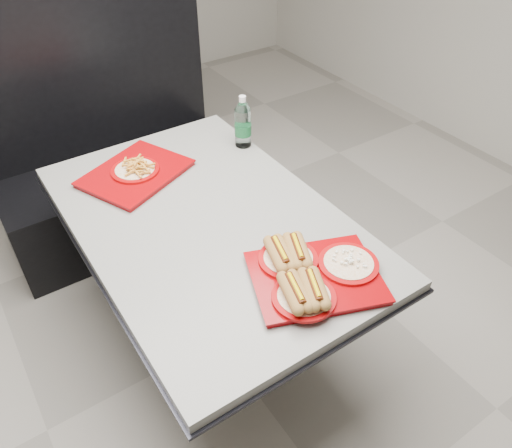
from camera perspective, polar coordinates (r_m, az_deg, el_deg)
ground at (r=2.44m, az=-4.47°, el=-13.14°), size 6.00×6.00×0.00m
diner_table at (r=2.00m, az=-5.30°, el=-2.98°), size 0.92×1.42×0.75m
booth_bench at (r=2.94m, az=-15.80°, el=6.55°), size 1.30×0.57×1.35m
tray_near at (r=1.63m, az=6.24°, el=-5.63°), size 0.50×0.45×0.09m
tray_far at (r=2.16m, az=-13.63°, el=5.89°), size 0.51×0.46×0.08m
water_bottle at (r=2.28m, az=-1.51°, el=11.29°), size 0.08×0.08×0.24m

